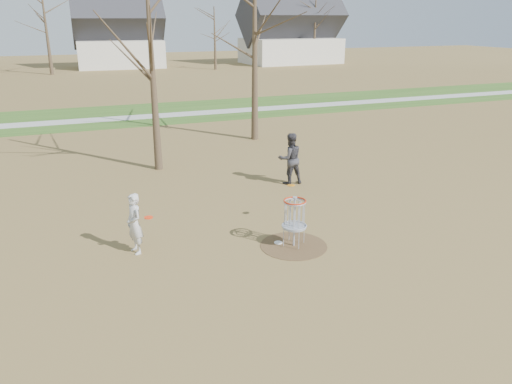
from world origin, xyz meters
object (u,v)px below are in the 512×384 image
(player_standing, at_px, (134,224))
(disc_grounded, at_px, (278,243))
(disc_golf_basket, at_px, (294,214))
(player_throwing, at_px, (290,159))

(player_standing, xyz_separation_m, disc_grounded, (3.66, -0.83, -0.78))
(player_standing, bearing_deg, disc_golf_basket, 58.63)
(player_throwing, relative_size, disc_grounded, 8.57)
(disc_grounded, bearing_deg, player_standing, 167.18)
(player_standing, bearing_deg, player_throwing, 106.04)
(player_standing, relative_size, disc_grounded, 7.29)
(player_standing, height_order, disc_grounded, player_standing)
(disc_grounded, xyz_separation_m, disc_golf_basket, (0.32, -0.29, 0.89))
(player_throwing, height_order, disc_golf_basket, player_throwing)
(player_throwing, xyz_separation_m, disc_grounded, (-2.46, -4.60, -0.92))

